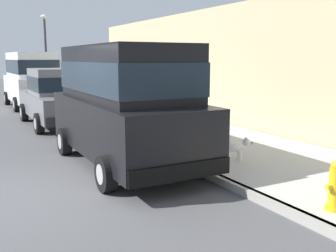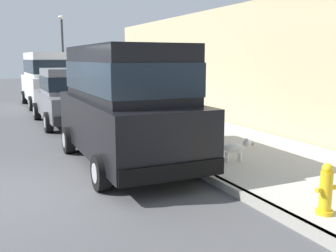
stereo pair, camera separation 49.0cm
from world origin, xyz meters
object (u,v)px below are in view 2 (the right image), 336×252
object	(u,v)px
street_lamp	(63,46)
car_grey_sedan	(68,96)
car_white_van	(47,77)
dog_white	(237,147)
fire_hydrant	(326,191)
car_black_van	(125,100)

from	to	relation	value
street_lamp	car_grey_sedan	bearing A→B (deg)	-99.44
car_white_van	dog_white	bearing A→B (deg)	-81.18
car_grey_sedan	dog_white	world-z (taller)	car_grey_sedan
street_lamp	car_white_van	bearing A→B (deg)	-113.42
car_white_van	dog_white	size ratio (longest dim) A/B	6.78
car_white_van	dog_white	distance (m)	12.90
fire_hydrant	car_white_van	bearing A→B (deg)	95.23
car_black_van	street_lamp	size ratio (longest dim) A/B	1.11
car_white_van	car_black_van	bearing A→B (deg)	-90.18
fire_hydrant	street_lamp	size ratio (longest dim) A/B	0.16
fire_hydrant	car_grey_sedan	bearing A→B (deg)	98.89
dog_white	street_lamp	world-z (taller)	street_lamp
car_white_van	street_lamp	size ratio (longest dim) A/B	1.11
car_black_van	street_lamp	xyz separation A→B (m)	(1.36, 14.53, 1.51)
car_grey_sedan	fire_hydrant	bearing A→B (deg)	-81.11
fire_hydrant	dog_white	bearing A→B (deg)	79.31
car_black_van	fire_hydrant	xyz separation A→B (m)	(1.46, -4.14, -0.92)
fire_hydrant	street_lamp	bearing A→B (deg)	90.31
car_white_van	street_lamp	distance (m)	3.67
car_black_van	dog_white	distance (m)	2.56
dog_white	car_black_van	bearing A→B (deg)	148.16
car_grey_sedan	car_white_van	distance (m)	5.69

